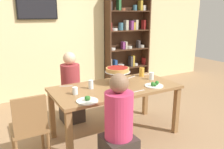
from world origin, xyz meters
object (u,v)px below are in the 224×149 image
(water_glass_clear_near, at_px, (91,85))
(cutlery_knife_near, at_px, (132,77))
(diner_far_left, at_px, (71,92))
(beer_glass_amber_tall, at_px, (142,72))
(chair_head_west, at_px, (30,126))
(bookshelf, at_px, (127,39))
(salad_plate_near_diner, at_px, (87,100))
(cutlery_fork_far, at_px, (147,74))
(television, at_px, (37,7))
(deep_dish_pizza_stand, at_px, (118,70))
(diner_near_left, at_px, (119,133))
(dining_table, at_px, (115,93))
(cutlery_fork_near, at_px, (139,91))
(salad_plate_far_diner, at_px, (154,85))
(cutlery_knife_far, at_px, (66,86))
(cutlery_spare_fork, at_px, (124,93))
(water_glass_clear_far, at_px, (151,76))
(water_glass_clear_spare, at_px, (75,91))

(water_glass_clear_near, relative_size, cutlery_knife_near, 0.66)
(diner_far_left, distance_m, beer_glass_amber_tall, 1.19)
(chair_head_west, bearing_deg, bookshelf, 38.54)
(salad_plate_near_diner, xyz_separation_m, water_glass_clear_near, (0.23, 0.41, 0.04))
(cutlery_fork_far, bearing_deg, television, -59.55)
(television, height_order, beer_glass_amber_tall, television)
(television, bearing_deg, bookshelf, -2.64)
(deep_dish_pizza_stand, bearing_deg, diner_near_left, -119.63)
(diner_far_left, height_order, salad_plate_near_diner, diner_far_left)
(television, distance_m, chair_head_west, 2.67)
(diner_far_left, relative_size, water_glass_clear_near, 9.72)
(dining_table, bearing_deg, cutlery_fork_near, -61.17)
(salad_plate_far_diner, height_order, beer_glass_amber_tall, beer_glass_amber_tall)
(diner_near_left, xyz_separation_m, cutlery_knife_near, (0.85, 1.04, 0.25))
(television, relative_size, salad_plate_far_diner, 2.95)
(diner_near_left, distance_m, cutlery_knife_far, 1.15)
(beer_glass_amber_tall, bearing_deg, diner_far_left, 155.27)
(salad_plate_near_diner, height_order, beer_glass_amber_tall, beer_glass_amber_tall)
(dining_table, xyz_separation_m, salad_plate_far_diner, (0.48, -0.25, 0.11))
(chair_head_west, distance_m, cutlery_fork_near, 1.40)
(salad_plate_far_diner, bearing_deg, diner_far_left, 130.99)
(diner_far_left, xyz_separation_m, diner_near_left, (0.00, -1.50, 0.00))
(bookshelf, height_order, chair_head_west, bookshelf)
(deep_dish_pizza_stand, xyz_separation_m, cutlery_fork_near, (0.08, -0.43, -0.19))
(cutlery_knife_near, relative_size, cutlery_spare_fork, 1.00)
(bookshelf, bearing_deg, deep_dish_pizza_stand, -125.84)
(chair_head_west, xyz_separation_m, cutlery_spare_fork, (1.15, -0.18, 0.26))
(bookshelf, bearing_deg, television, 177.36)
(chair_head_west, bearing_deg, cutlery_knife_near, 13.44)
(water_glass_clear_far, height_order, cutlery_fork_near, water_glass_clear_far)
(deep_dish_pizza_stand, height_order, water_glass_clear_near, deep_dish_pizza_stand)
(deep_dish_pizza_stand, relative_size, salad_plate_near_diner, 1.43)
(salad_plate_near_diner, distance_m, water_glass_clear_near, 0.47)
(water_glass_clear_spare, xyz_separation_m, cutlery_knife_near, (1.06, 0.32, -0.04))
(bookshelf, xyz_separation_m, salad_plate_near_diner, (-2.04, -2.34, -0.38))
(diner_near_left, distance_m, water_glass_clear_near, 0.89)
(dining_table, distance_m, beer_glass_amber_tall, 0.72)
(chair_head_west, relative_size, water_glass_clear_far, 7.74)
(cutlery_fork_far, bearing_deg, cutlery_fork_near, 39.82)
(dining_table, distance_m, water_glass_clear_near, 0.38)
(diner_far_left, relative_size, salad_plate_far_diner, 4.43)
(bookshelf, bearing_deg, salad_plate_near_diner, -131.01)
(diner_far_left, bearing_deg, water_glass_clear_spare, -14.86)
(deep_dish_pizza_stand, xyz_separation_m, cutlery_fork_far, (0.69, 0.21, -0.19))
(water_glass_clear_far, bearing_deg, water_glass_clear_near, 177.51)
(water_glass_clear_spare, height_order, cutlery_spare_fork, water_glass_clear_spare)
(salad_plate_near_diner, distance_m, water_glass_clear_spare, 0.30)
(dining_table, distance_m, water_glass_clear_spare, 0.62)
(cutlery_fork_far, bearing_deg, diner_near_left, 36.06)
(water_glass_clear_spare, height_order, cutlery_fork_near, water_glass_clear_spare)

